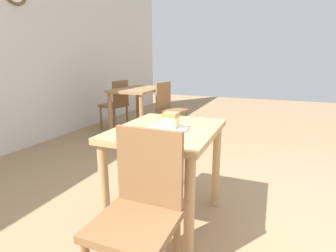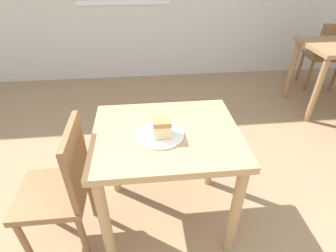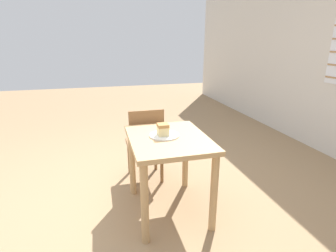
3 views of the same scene
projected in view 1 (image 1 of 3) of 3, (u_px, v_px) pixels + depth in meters
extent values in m
cube|color=tan|center=(167.00, 131.00, 1.76)|extent=(0.80, 0.65, 0.04)
cylinder|color=tan|center=(189.00, 214.00, 1.43)|extent=(0.06, 0.06, 0.67)
cylinder|color=tan|center=(216.00, 167.00, 2.07)|extent=(0.06, 0.06, 0.67)
cylinder|color=tan|center=(105.00, 195.00, 1.63)|extent=(0.06, 0.06, 0.67)
cylinder|color=tan|center=(153.00, 157.00, 2.27)|extent=(0.06, 0.06, 0.67)
cube|color=#9E754C|center=(139.00, 89.00, 4.08)|extent=(0.95, 0.62, 0.04)
cylinder|color=#9E754C|center=(142.00, 119.00, 3.69)|extent=(0.06, 0.06, 0.69)
cylinder|color=#9E754C|center=(165.00, 109.00, 4.45)|extent=(0.06, 0.06, 0.69)
cylinder|color=#9E754C|center=(110.00, 116.00, 3.88)|extent=(0.06, 0.06, 0.69)
cylinder|color=#9E754C|center=(138.00, 107.00, 4.64)|extent=(0.06, 0.06, 0.69)
cube|color=brown|center=(134.00, 225.00, 1.21)|extent=(0.37, 0.37, 0.04)
cylinder|color=brown|center=(124.00, 237.00, 1.46)|extent=(0.04, 0.04, 0.39)
cylinder|color=brown|center=(177.00, 251.00, 1.35)|extent=(0.04, 0.04, 0.39)
cube|color=brown|center=(149.00, 167.00, 1.31)|extent=(0.03, 0.35, 0.40)
cube|color=brown|center=(173.00, 111.00, 3.96)|extent=(0.45, 0.45, 0.04)
cylinder|color=brown|center=(175.00, 128.00, 3.80)|extent=(0.04, 0.04, 0.39)
cylinder|color=brown|center=(187.00, 124.00, 4.05)|extent=(0.04, 0.04, 0.39)
cylinder|color=brown|center=(158.00, 125.00, 3.98)|extent=(0.04, 0.04, 0.39)
cylinder|color=brown|center=(170.00, 121.00, 4.23)|extent=(0.04, 0.04, 0.39)
cube|color=brown|center=(163.00, 95.00, 4.01)|extent=(0.35, 0.11, 0.40)
cube|color=brown|center=(114.00, 105.00, 4.46)|extent=(0.43, 0.43, 0.04)
cylinder|color=brown|center=(114.00, 115.00, 4.72)|extent=(0.04, 0.04, 0.39)
cylinder|color=brown|center=(101.00, 118.00, 4.46)|extent=(0.04, 0.04, 0.39)
cylinder|color=brown|center=(127.00, 117.00, 4.56)|extent=(0.04, 0.04, 0.39)
cylinder|color=brown|center=(115.00, 120.00, 4.30)|extent=(0.04, 0.04, 0.39)
cube|color=brown|center=(121.00, 93.00, 4.32)|extent=(0.35, 0.09, 0.40)
cylinder|color=white|center=(169.00, 128.00, 1.72)|extent=(0.25, 0.25, 0.01)
cube|color=beige|center=(171.00, 122.00, 1.71)|extent=(0.09, 0.09, 0.07)
cube|color=#B27F47|center=(171.00, 115.00, 1.70)|extent=(0.09, 0.09, 0.03)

